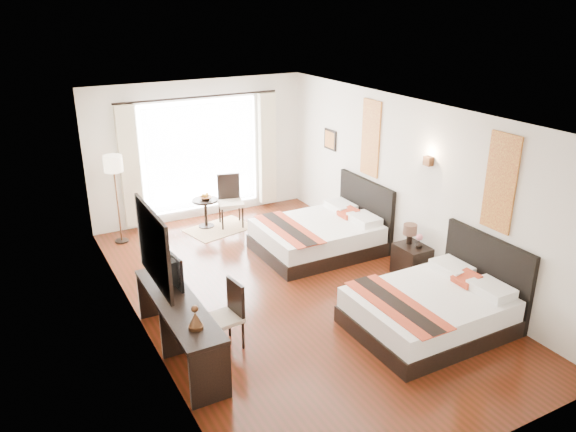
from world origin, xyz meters
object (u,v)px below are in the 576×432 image
bed_far (321,234)px  fruit_bowl (205,198)px  table_lamp (410,231)px  window_chair (231,210)px  vase (419,245)px  side_table (206,213)px  nightstand (412,261)px  bed_near (434,308)px  television (164,267)px  console_desk (179,328)px  floor_lamp (114,169)px  desk_chair (226,328)px

bed_far → fruit_bowl: bed_far is taller
table_lamp → window_chair: window_chair is taller
vase → side_table: (-2.24, 3.68, -0.28)m
bed_far → vase: (0.81, -1.64, 0.26)m
nightstand → table_lamp: bearing=85.4°
bed_near → window_chair: 4.89m
television → fruit_bowl: size_ratio=3.32×
television → side_table: television is taller
bed_far → window_chair: size_ratio=2.07×
side_table → bed_far: bearing=-55.0°
bed_far → television: (-3.22, -1.29, 0.67)m
nightstand → television: 4.07m
table_lamp → bed_near: bearing=-117.7°
nightstand → vase: vase is taller
console_desk → floor_lamp: (0.16, 3.94, 1.03)m
vase → console_desk: (-4.05, -0.20, -0.19)m
nightstand → floor_lamp: floor_lamp is taller
bed_near → window_chair: bed_near is taller
fruit_bowl → bed_near: bearing=-73.8°
bed_near → console_desk: 3.42m
console_desk → desk_chair: 0.60m
desk_chair → window_chair: window_chair is taller
fruit_bowl → table_lamp: bearing=-57.4°
bed_near → side_table: size_ratio=3.60×
table_lamp → window_chair: (-1.74, 3.32, -0.43)m
vase → television: size_ratio=0.17×
nightstand → console_desk: (-4.02, -0.30, 0.12)m
table_lamp → window_chair: 3.77m
nightstand → table_lamp: 0.49m
table_lamp → side_table: (-2.21, 3.47, -0.45)m
desk_chair → side_table: bearing=-114.1°
console_desk → television: (0.02, 0.55, 0.60)m
console_desk → fruit_bowl: bearing=64.7°
vase → fruit_bowl: (-2.23, 3.66, 0.04)m
table_lamp → side_table: size_ratio=0.61×
television → window_chair: (2.27, 3.18, -0.67)m
console_desk → side_table: 4.28m
console_desk → side_table: bearing=64.9°
bed_far → fruit_bowl: size_ratio=8.86×
console_desk → bed_far: bearing=29.6°
bed_far → console_desk: 3.73m
bed_near → fruit_bowl: (-1.43, 4.93, 0.30)m
nightstand → console_desk: console_desk is taller
table_lamp → fruit_bowl: (-2.21, 3.45, -0.13)m
bed_near → desk_chair: bed_near is taller
floor_lamp → nightstand: bearing=-43.4°
fruit_bowl → window_chair: bearing=-15.4°
television → window_chair: 3.96m
bed_near → television: 3.68m
bed_near → fruit_bowl: size_ratio=8.76×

